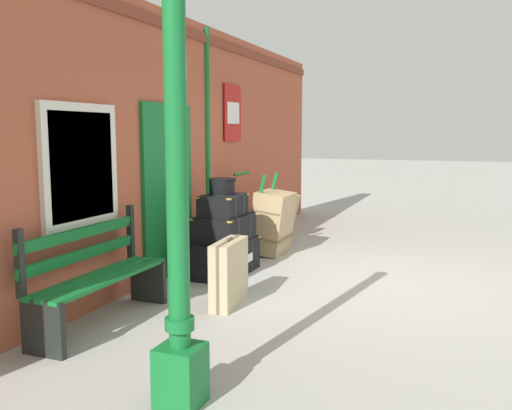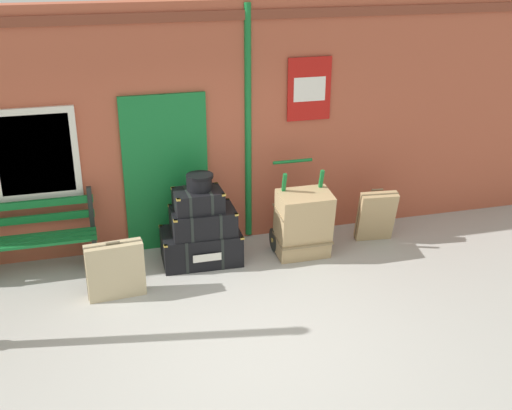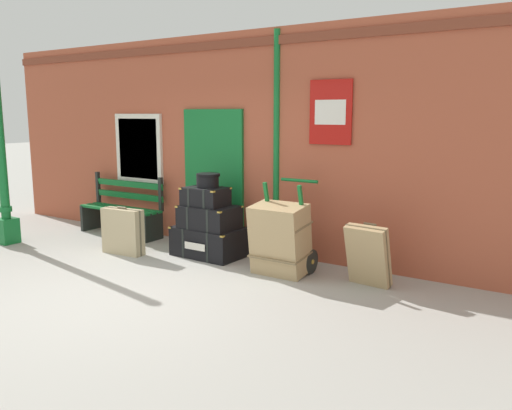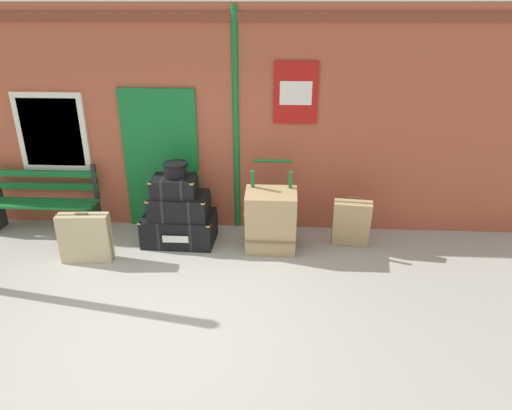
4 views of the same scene
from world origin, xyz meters
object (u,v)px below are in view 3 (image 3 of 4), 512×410
Objects in this scene: platform_bench at (123,208)px; porters_trolley at (287,251)px; lamp_post at (3,176)px; large_brown_trunk at (280,239)px; steamer_trunk_top at (206,197)px; suitcase_oxblood at (368,256)px; suitcase_charcoal at (123,231)px; round_hatbox at (208,179)px; steamer_trunk_middle at (209,217)px; steamer_trunk_base at (209,241)px.

platform_bench is 1.35× the size of porters_trolley.
large_brown_trunk is (4.46, 0.96, -0.61)m from lamp_post.
platform_bench is 2.58× the size of steamer_trunk_top.
porters_trolley is (1.34, 0.00, -0.60)m from steamer_trunk_top.
suitcase_charcoal is at bearing -171.04° from suitcase_oxblood.
round_hatbox is at bearing 40.63° from steamer_trunk_top.
platform_bench is 1.32m from suitcase_charcoal.
steamer_trunk_top reaches higher than suitcase_charcoal.
steamer_trunk_top is at bearing -169.85° from steamer_trunk_middle.
suitcase_oxblood is at bearing -0.67° from porters_trolley.
steamer_trunk_base is at bearing 178.76° from suitcase_oxblood.
porters_trolley is at bearing 0.17° from steamer_trunk_top.
platform_bench reaches higher than suitcase_charcoal.
steamer_trunk_middle is at bearing 10.15° from steamer_trunk_top.
steamer_trunk_top is at bearing 179.79° from suitcase_oxblood.
porters_trolley is (1.31, -0.04, 0.06)m from steamer_trunk_base.
platform_bench is at bearing 171.18° from steamer_trunk_top.
steamer_trunk_middle is 0.54m from round_hatbox.
large_brown_trunk is 1.21× the size of suitcase_oxblood.
large_brown_trunk is (1.31, -0.20, -0.65)m from round_hatbox.
steamer_trunk_middle reaches higher than steamer_trunk_base.
steamer_trunk_top is 1.35m from suitcase_charcoal.
round_hatbox reaches higher than suitcase_oxblood.
platform_bench is 1.73× the size of large_brown_trunk.
steamer_trunk_middle is 2.41m from suitcase_oxblood.
platform_bench is 1.96× the size of steamer_trunk_middle.
round_hatbox reaches higher than large_brown_trunk.
round_hatbox is 0.48× the size of suitcase_charcoal.
porters_trolley reaches higher than platform_bench.
porters_trolley reaches higher than steamer_trunk_base.
platform_bench is 1.55× the size of steamer_trunk_base.
steamer_trunk_middle is 1.32× the size of steamer_trunk_top.
lamp_post is 4.02× the size of suitcase_charcoal.
large_brown_trunk is 1.13m from suitcase_oxblood.
lamp_post reaches higher than suitcase_oxblood.
suitcase_charcoal is (-1.10, -0.57, -0.54)m from steamer_trunk_top.
lamp_post reaches higher than platform_bench.
large_brown_trunk is at bearing 9.20° from suitcase_charcoal.
suitcase_charcoal is (-1.15, -0.58, -0.25)m from steamer_trunk_middle.
steamer_trunk_base is (3.15, 1.18, -0.87)m from lamp_post.
platform_bench is at bearing 172.45° from steamer_trunk_base.
steamer_trunk_top is at bearing -139.37° from round_hatbox.
porters_trolley is (1.28, -0.01, -0.31)m from steamer_trunk_middle.
steamer_trunk_top reaches higher than steamer_trunk_base.
porters_trolley is 1.27× the size of large_brown_trunk.
porters_trolley is (3.40, -0.32, -0.18)m from platform_bench.
suitcase_charcoal is (-2.44, -0.39, -0.13)m from large_brown_trunk.
steamer_trunk_top is at bearing 27.39° from suitcase_charcoal.
steamer_trunk_base is 0.90m from round_hatbox.
large_brown_trunk is (0.00, -0.18, 0.19)m from porters_trolley.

